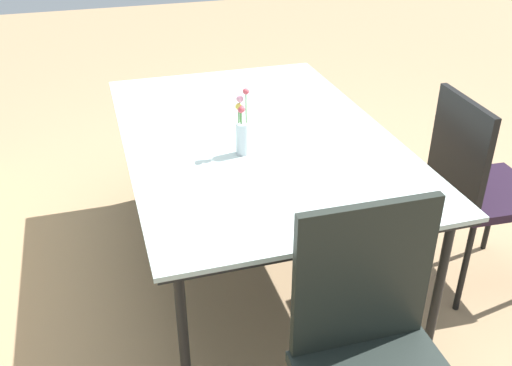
# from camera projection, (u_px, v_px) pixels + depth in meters

# --- Properties ---
(ground_plane) EXTENTS (12.00, 12.00, 0.00)m
(ground_plane) POSITION_uv_depth(u_px,v_px,m) (273.00, 262.00, 2.99)
(ground_plane) COLOR #9E7F5B
(dining_table) EXTENTS (1.78, 1.17, 0.74)m
(dining_table) POSITION_uv_depth(u_px,v_px,m) (256.00, 142.00, 2.63)
(dining_table) COLOR #B2C6C1
(dining_table) RESTS_ON ground
(chair_end_left) EXTENTS (0.46, 0.46, 1.01)m
(chair_end_left) POSITION_uv_depth(u_px,v_px,m) (376.00, 354.00, 1.68)
(chair_end_left) COLOR black
(chair_end_left) RESTS_ON ground
(chair_near_left) EXTENTS (0.45, 0.45, 0.96)m
(chair_near_left) POSITION_uv_depth(u_px,v_px,m) (477.00, 182.00, 2.60)
(chair_near_left) COLOR black
(chair_near_left) RESTS_ON ground
(flower_vase) EXTENTS (0.06, 0.06, 0.29)m
(flower_vase) POSITION_uv_depth(u_px,v_px,m) (242.00, 132.00, 2.39)
(flower_vase) COLOR silver
(flower_vase) RESTS_ON dining_table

